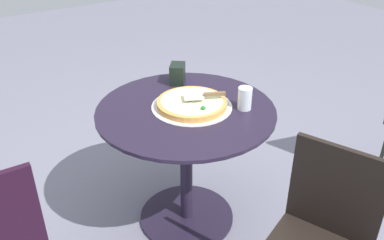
{
  "coord_description": "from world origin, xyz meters",
  "views": [
    {
      "loc": [
        1.54,
        -0.95,
        1.7
      ],
      "look_at": [
        0.0,
        0.04,
        0.65
      ],
      "focal_mm": 38.51,
      "sensor_mm": 36.0,
      "label": 1
    }
  ],
  "objects_px": {
    "patio_chair_far": "(321,235)",
    "drinking_cup": "(245,98)",
    "patio_table": "(186,145)",
    "pizza_on_tray": "(192,104)",
    "pizza_server": "(205,95)",
    "napkin_dispenser": "(177,74)"
  },
  "relations": [
    {
      "from": "patio_table",
      "to": "drinking_cup",
      "type": "bearing_deg",
      "value": 57.19
    },
    {
      "from": "patio_table",
      "to": "napkin_dispenser",
      "type": "distance_m",
      "value": 0.41
    },
    {
      "from": "patio_table",
      "to": "napkin_dispenser",
      "type": "bearing_deg",
      "value": 156.45
    },
    {
      "from": "pizza_on_tray",
      "to": "drinking_cup",
      "type": "bearing_deg",
      "value": 53.18
    },
    {
      "from": "patio_chair_far",
      "to": "drinking_cup",
      "type": "bearing_deg",
      "value": 167.71
    },
    {
      "from": "pizza_on_tray",
      "to": "pizza_server",
      "type": "xyz_separation_m",
      "value": [
        0.02,
        0.06,
        0.04
      ]
    },
    {
      "from": "patio_table",
      "to": "patio_chair_far",
      "type": "height_order",
      "value": "patio_chair_far"
    },
    {
      "from": "patio_table",
      "to": "pizza_on_tray",
      "type": "relative_size",
      "value": 2.21
    },
    {
      "from": "patio_chair_far",
      "to": "napkin_dispenser",
      "type": "bearing_deg",
      "value": 178.62
    },
    {
      "from": "pizza_on_tray",
      "to": "drinking_cup",
      "type": "relative_size",
      "value": 3.57
    },
    {
      "from": "pizza_on_tray",
      "to": "napkin_dispenser",
      "type": "height_order",
      "value": "napkin_dispenser"
    },
    {
      "from": "pizza_server",
      "to": "drinking_cup",
      "type": "xyz_separation_m",
      "value": [
        0.13,
        0.15,
        -0.0
      ]
    },
    {
      "from": "patio_table",
      "to": "drinking_cup",
      "type": "xyz_separation_m",
      "value": [
        0.16,
        0.24,
        0.27
      ]
    },
    {
      "from": "patio_table",
      "to": "patio_chair_far",
      "type": "bearing_deg",
      "value": 6.71
    },
    {
      "from": "napkin_dispenser",
      "to": "patio_chair_far",
      "type": "relative_size",
      "value": 0.13
    },
    {
      "from": "drinking_cup",
      "to": "patio_chair_far",
      "type": "relative_size",
      "value": 0.13
    },
    {
      "from": "pizza_on_tray",
      "to": "patio_chair_far",
      "type": "bearing_deg",
      "value": 4.25
    },
    {
      "from": "patio_table",
      "to": "pizza_on_tray",
      "type": "distance_m",
      "value": 0.24
    },
    {
      "from": "patio_table",
      "to": "napkin_dispenser",
      "type": "xyz_separation_m",
      "value": [
        -0.29,
        0.12,
        0.27
      ]
    },
    {
      "from": "patio_chair_far",
      "to": "pizza_server",
      "type": "bearing_deg",
      "value": -179.93
    },
    {
      "from": "patio_table",
      "to": "drinking_cup",
      "type": "height_order",
      "value": "drinking_cup"
    },
    {
      "from": "pizza_server",
      "to": "napkin_dispenser",
      "type": "bearing_deg",
      "value": 174.88
    }
  ]
}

